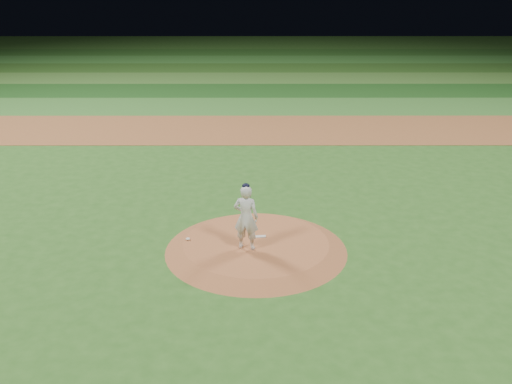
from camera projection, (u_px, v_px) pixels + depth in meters
name	position (u px, v px, depth m)	size (l,w,h in m)	color
ground	(256.00, 250.00, 17.29)	(120.00, 120.00, 0.00)	#2A5A1D
infield_dirt_band	(256.00, 129.00, 30.33)	(70.00, 6.00, 0.02)	brown
outfield_stripe_0	(256.00, 106.00, 35.46)	(70.00, 5.00, 0.02)	#316B27
outfield_stripe_1	(255.00, 90.00, 40.12)	(70.00, 5.00, 0.02)	#184416
outfield_stripe_2	(255.00, 78.00, 44.77)	(70.00, 5.00, 0.02)	#376725
outfield_stripe_3	(255.00, 68.00, 49.43)	(70.00, 5.00, 0.02)	#234B18
outfield_stripe_4	(255.00, 59.00, 54.09)	(70.00, 5.00, 0.02)	#2C6525
outfield_stripe_5	(255.00, 52.00, 58.75)	(70.00, 5.00, 0.02)	#204E19
pitchers_mound	(256.00, 246.00, 17.25)	(5.50, 5.50, 0.25)	#9F5931
pitching_rubber	(257.00, 237.00, 17.53)	(0.53, 0.13, 0.03)	silver
rosin_bag	(188.00, 239.00, 17.33)	(0.14, 0.14, 0.07)	silver
pitcher_on_mound	(246.00, 217.00, 16.47)	(0.81, 0.62, 2.05)	silver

